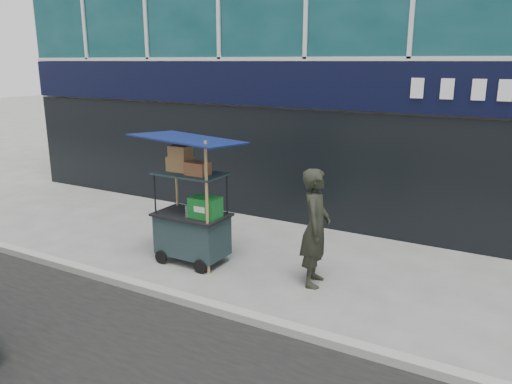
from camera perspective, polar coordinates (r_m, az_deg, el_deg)
The scene contains 4 objects.
ground at distance 7.56m, azimuth -7.40°, elevation -11.81°, with size 80.00×80.00×0.00m, color slate.
curb at distance 7.39m, azimuth -8.36°, elevation -11.97°, with size 80.00×0.18×0.12m, color #97978F.
vendor_cart at distance 8.52m, azimuth -7.29°, elevation -3.00°, with size 1.65×1.17×2.23m.
vendor_man at distance 7.63m, azimuth 6.82°, elevation -4.06°, with size 0.67×0.44×1.83m, color black.
Camera 1 is at (4.12, -5.36, 3.37)m, focal length 35.00 mm.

